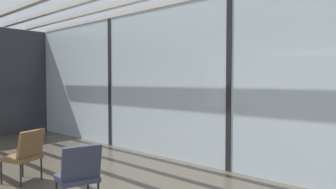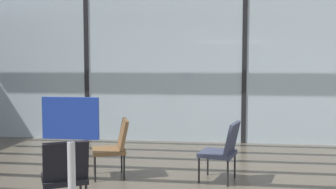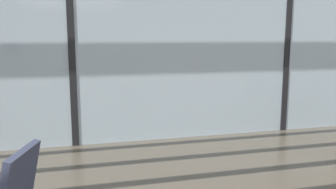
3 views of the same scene
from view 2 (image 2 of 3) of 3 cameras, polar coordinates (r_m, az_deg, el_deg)
name	(u,v)px [view 2 (image 2 of 3)]	position (r m, az deg, el deg)	size (l,w,h in m)	color
glass_curtain_wall	(244,68)	(8.30, 11.41, 3.90)	(14.00, 0.08, 3.24)	silver
window_mullion_0	(87,68)	(8.78, -12.08, 3.91)	(0.10, 0.12, 3.24)	black
window_mullion_1	(244,68)	(8.30, 11.41, 3.90)	(0.10, 0.12, 3.24)	black
parked_airplane	(202,51)	(13.31, 5.21, 6.62)	(11.11, 4.40, 4.40)	#B2BCD6
lounge_chair_0	(65,172)	(4.43, -15.27, -11.26)	(0.67, 0.69, 0.87)	black
lounge_chair_1	(115,144)	(5.80, -8.05, -7.44)	(0.66, 0.63, 0.87)	brown
lounge_chair_2	(223,148)	(5.57, 8.35, -7.94)	(0.64, 0.60, 0.87)	#33384C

